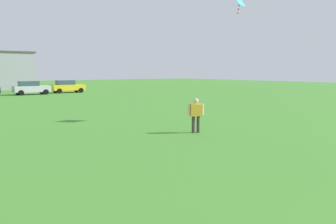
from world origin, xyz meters
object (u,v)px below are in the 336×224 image
adult_bystander (196,112)px  kite (239,2)px  parked_car_yellow_3 (67,86)px  parked_car_silver_2 (31,88)px

adult_bystander → kite: kite is taller
adult_bystander → parked_car_yellow_3: (5.62, 33.75, -0.11)m
adult_bystander → kite: 7.85m
parked_car_silver_2 → adult_bystander: bearing=-91.1°
kite → parked_car_yellow_3: size_ratio=0.25×
parked_car_silver_2 → parked_car_yellow_3: (5.02, 1.22, 0.00)m
kite → parked_car_silver_2: size_ratio=0.25×
adult_bystander → parked_car_silver_2: bearing=113.7°
kite → parked_car_silver_2: bearing=97.9°
adult_bystander → parked_car_yellow_3: size_ratio=0.38×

